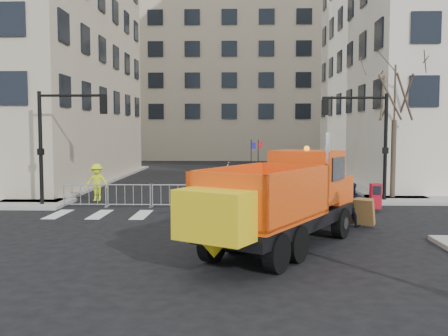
{
  "coord_description": "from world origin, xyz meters",
  "views": [
    {
      "loc": [
        1.31,
        -15.43,
        3.6
      ],
      "look_at": [
        0.72,
        2.5,
        2.24
      ],
      "focal_mm": 40.0,
      "sensor_mm": 36.0,
      "label": 1
    }
  ],
  "objects_px": {
    "cop_b": "(350,204)",
    "worker": "(97,182)",
    "plow_truck": "(280,198)",
    "cop_a": "(330,203)",
    "cop_c": "(323,205)",
    "newspaper_box": "(376,196)"
  },
  "relations": [
    {
      "from": "cop_c",
      "to": "worker",
      "type": "relative_size",
      "value": 0.9
    },
    {
      "from": "cop_c",
      "to": "newspaper_box",
      "type": "xyz_separation_m",
      "value": [
        2.88,
        3.5,
        -0.12
      ]
    },
    {
      "from": "cop_c",
      "to": "newspaper_box",
      "type": "height_order",
      "value": "cop_c"
    },
    {
      "from": "worker",
      "to": "cop_c",
      "type": "bearing_deg",
      "value": -27.96
    },
    {
      "from": "cop_a",
      "to": "cop_b",
      "type": "bearing_deg",
      "value": 152.49
    },
    {
      "from": "cop_b",
      "to": "cop_c",
      "type": "bearing_deg",
      "value": 29.63
    },
    {
      "from": "worker",
      "to": "plow_truck",
      "type": "bearing_deg",
      "value": -48.08
    },
    {
      "from": "worker",
      "to": "newspaper_box",
      "type": "distance_m",
      "value": 13.17
    },
    {
      "from": "plow_truck",
      "to": "cop_a",
      "type": "height_order",
      "value": "plow_truck"
    },
    {
      "from": "plow_truck",
      "to": "cop_a",
      "type": "relative_size",
      "value": 5.32
    },
    {
      "from": "newspaper_box",
      "to": "cop_b",
      "type": "bearing_deg",
      "value": -120.06
    },
    {
      "from": "cop_a",
      "to": "cop_c",
      "type": "height_order",
      "value": "cop_a"
    },
    {
      "from": "cop_b",
      "to": "newspaper_box",
      "type": "bearing_deg",
      "value": -91.46
    },
    {
      "from": "cop_b",
      "to": "worker",
      "type": "relative_size",
      "value": 0.91
    },
    {
      "from": "cop_b",
      "to": "worker",
      "type": "bearing_deg",
      "value": 0.97
    },
    {
      "from": "cop_b",
      "to": "cop_c",
      "type": "distance_m",
      "value": 1.02
    },
    {
      "from": "cop_a",
      "to": "newspaper_box",
      "type": "height_order",
      "value": "cop_a"
    },
    {
      "from": "newspaper_box",
      "to": "plow_truck",
      "type": "bearing_deg",
      "value": -125.03
    },
    {
      "from": "plow_truck",
      "to": "newspaper_box",
      "type": "relative_size",
      "value": 8.27
    },
    {
      "from": "cop_b",
      "to": "cop_a",
      "type": "bearing_deg",
      "value": 16.84
    },
    {
      "from": "cop_c",
      "to": "worker",
      "type": "height_order",
      "value": "worker"
    },
    {
      "from": "cop_b",
      "to": "plow_truck",
      "type": "bearing_deg",
      "value": 79.54
    }
  ]
}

